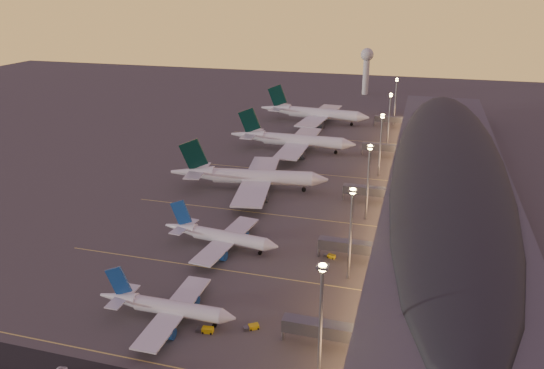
% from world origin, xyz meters
% --- Properties ---
extents(ground, '(700.00, 700.00, 0.00)m').
position_xyz_m(ground, '(0.00, 0.00, 0.00)').
color(ground, '#3D3B39').
extents(airliner_narrow_south, '(34.15, 30.38, 12.25)m').
position_xyz_m(airliner_narrow_south, '(-2.00, -30.06, 3.17)').
color(airliner_narrow_south, silver).
rests_on(airliner_narrow_south, ground).
extents(airliner_narrow_north, '(37.26, 33.45, 13.30)m').
position_xyz_m(airliner_narrow_north, '(-3.32, 7.65, 3.44)').
color(airliner_narrow_north, silver).
rests_on(airliner_narrow_north, ground).
extents(airliner_wide_near, '(60.72, 55.93, 19.46)m').
position_xyz_m(airliner_wide_near, '(-10.25, 55.66, 5.01)').
color(airliner_wide_near, silver).
rests_on(airliner_wide_near, ground).
extents(airliner_wide_mid, '(60.36, 54.72, 19.39)m').
position_xyz_m(airliner_wide_mid, '(-6.81, 110.06, 4.99)').
color(airliner_wide_mid, silver).
rests_on(airliner_wide_mid, ground).
extents(airliner_wide_far, '(63.90, 58.45, 20.44)m').
position_xyz_m(airliner_wide_far, '(-8.22, 167.08, 5.26)').
color(airliner_wide_far, silver).
rests_on(airliner_wide_far, ground).
extents(terminal_building, '(56.35, 255.00, 17.46)m').
position_xyz_m(terminal_building, '(61.84, 72.47, 8.78)').
color(terminal_building, '#4A4A4F').
rests_on(terminal_building, ground).
extents(light_masts, '(2.20, 217.20, 25.90)m').
position_xyz_m(light_masts, '(36.00, 65.00, 17.55)').
color(light_masts, gray).
rests_on(light_masts, ground).
extents(radar_tower, '(9.00, 9.00, 32.50)m').
position_xyz_m(radar_tower, '(10.00, 260.00, 21.87)').
color(radar_tower, silver).
rests_on(radar_tower, ground).
extents(lane_markings, '(90.00, 180.36, 0.00)m').
position_xyz_m(lane_markings, '(0.00, 40.00, 0.01)').
color(lane_markings, '#D8C659').
rests_on(lane_markings, ground).
extents(baggage_tug_a, '(4.03, 2.00, 1.16)m').
position_xyz_m(baggage_tug_a, '(8.59, -32.22, 0.53)').
color(baggage_tug_a, yellow).
rests_on(baggage_tug_a, ground).
extents(baggage_tug_b, '(3.66, 3.06, 1.04)m').
position_xyz_m(baggage_tug_b, '(18.24, -28.26, 0.48)').
color(baggage_tug_b, yellow).
rests_on(baggage_tug_b, ground).
extents(baggage_tug_c, '(3.48, 2.14, 0.97)m').
position_xyz_m(baggage_tug_c, '(29.36, 10.13, 0.44)').
color(baggage_tug_c, yellow).
rests_on(baggage_tug_c, ground).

